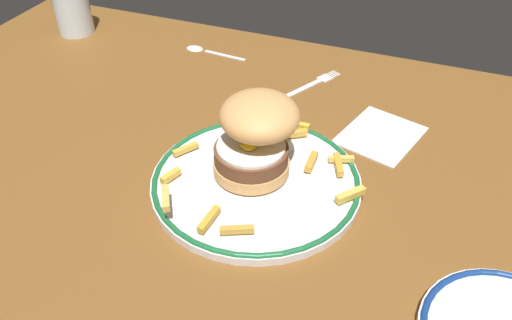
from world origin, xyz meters
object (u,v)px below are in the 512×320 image
(dinner_plate, at_px, (256,181))
(water_glass, at_px, (73,10))
(fork, at_px, (312,84))
(spoon, at_px, (201,49))
(burger, at_px, (256,135))
(napkin, at_px, (381,135))

(dinner_plate, height_order, water_glass, water_glass)
(fork, xyz_separation_m, spoon, (-0.25, 0.05, 0.00))
(burger, xyz_separation_m, spoon, (-0.25, 0.33, -0.07))
(water_glass, relative_size, spoon, 0.82)
(burger, relative_size, napkin, 1.15)
(burger, distance_m, spoon, 0.41)
(water_glass, xyz_separation_m, fork, (0.54, -0.03, -0.05))
(water_glass, xyz_separation_m, napkin, (0.68, -0.14, -0.05))
(water_glass, bearing_deg, fork, -3.24)
(burger, relative_size, water_glass, 1.35)
(napkin, bearing_deg, dinner_plate, -127.49)
(burger, height_order, spoon, burger)
(dinner_plate, xyz_separation_m, napkin, (0.14, 0.18, -0.01))
(fork, bearing_deg, dinner_plate, -88.88)
(dinner_plate, distance_m, napkin, 0.23)
(fork, bearing_deg, spoon, 168.89)
(burger, height_order, napkin, burger)
(burger, relative_size, fork, 1.11)
(water_glass, xyz_separation_m, spoon, (0.29, 0.02, -0.04))
(water_glass, height_order, spoon, water_glass)
(burger, bearing_deg, fork, 89.49)
(water_glass, distance_m, fork, 0.54)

